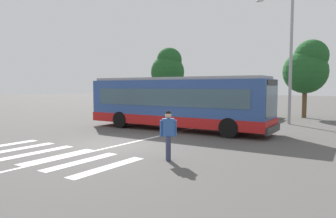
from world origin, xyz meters
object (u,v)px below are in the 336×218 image
twin_arm_street_lamp (291,42)px  parked_car_blue (226,108)px  city_transit_bus (176,103)px  pedestrian_crossing_street (168,133)px  parked_car_champagne (259,109)px  background_tree_left (168,69)px  background_tree_right (307,67)px  parked_car_black (201,106)px

twin_arm_street_lamp → parked_car_blue: bearing=161.4°
city_transit_bus → pedestrian_crossing_street: (3.83, -6.51, -0.62)m
city_transit_bus → pedestrian_crossing_street: bearing=-59.5°
parked_car_champagne → parked_car_blue: bearing=-171.8°
twin_arm_street_lamp → background_tree_left: twin_arm_street_lamp is taller
background_tree_left → background_tree_right: bearing=-3.4°
parked_car_blue → parked_car_champagne: size_ratio=0.99×
parked_car_blue → background_tree_right: (5.47, 3.27, 3.30)m
pedestrian_crossing_street → background_tree_left: (-12.86, 18.93, 3.47)m
city_transit_bus → parked_car_blue: bearing=93.4°
city_transit_bus → parked_car_champagne: size_ratio=2.44×
parked_car_black → background_tree_left: size_ratio=0.68×
parked_car_black → city_transit_bus: bearing=-70.4°
city_transit_bus → pedestrian_crossing_street: 7.58m
background_tree_left → twin_arm_street_lamp: bearing=-23.0°
parked_car_champagne → twin_arm_street_lamp: (2.77, -2.17, 4.68)m
parked_car_black → parked_car_blue: 2.78m
parked_car_blue → background_tree_left: 10.16m
parked_car_black → twin_arm_street_lamp: 9.62m
pedestrian_crossing_street → background_tree_left: background_tree_left is taller
background_tree_right → background_tree_left: bearing=176.6°
parked_car_blue → city_transit_bus: bearing=-86.6°
pedestrian_crossing_street → twin_arm_street_lamp: twin_arm_street_lamp is taller
pedestrian_crossing_street → parked_car_blue: size_ratio=0.38×
parked_car_black → background_tree_right: (8.18, 2.63, 3.30)m
city_transit_bus → parked_car_blue: 8.38m
parked_car_champagne → background_tree_left: 12.29m
city_transit_bus → twin_arm_street_lamp: twin_arm_street_lamp is taller
parked_car_champagne → twin_arm_street_lamp: twin_arm_street_lamp is taller
parked_car_champagne → background_tree_right: bearing=45.0°
pedestrian_crossing_street → parked_car_blue: bearing=106.2°
pedestrian_crossing_street → parked_car_black: 16.99m
twin_arm_street_lamp → pedestrian_crossing_street: bearing=-94.5°
city_transit_bus → twin_arm_street_lamp: 9.00m
city_transit_bus → background_tree_left: (-9.03, 12.42, 2.85)m
twin_arm_street_lamp → background_tree_left: (-13.88, 5.90, -1.00)m
parked_car_black → background_tree_right: bearing=17.8°
parked_car_blue → background_tree_left: bearing=154.4°
parked_car_black → background_tree_right: size_ratio=0.73×
parked_car_blue → background_tree_right: size_ratio=0.73×
parked_car_blue → parked_car_champagne: same height
pedestrian_crossing_street → parked_car_blue: 15.45m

